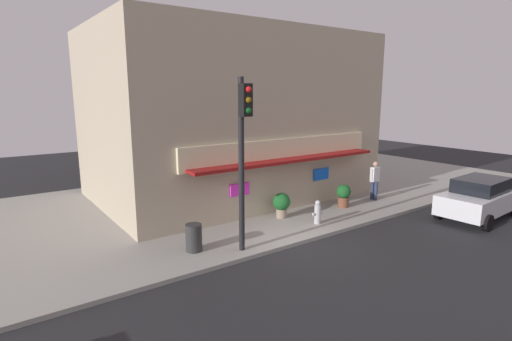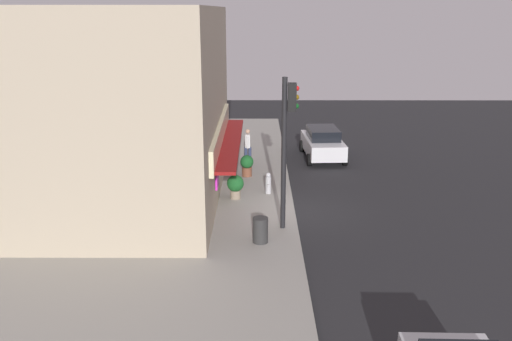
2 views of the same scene
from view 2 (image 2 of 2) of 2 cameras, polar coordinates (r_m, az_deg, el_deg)
ground_plane at (r=21.40m, az=4.08°, el=-4.32°), size 54.57×54.57×0.00m
sidewalk at (r=21.84m, az=-12.28°, el=-4.04°), size 36.38×12.31×0.13m
corner_building at (r=22.70m, az=-14.37°, el=6.78°), size 12.42×9.03×7.65m
traffic_light at (r=18.44m, az=3.31°, el=3.86°), size 0.32×0.58×5.38m
fire_hydrant at (r=22.84m, az=1.30°, el=-1.37°), size 0.48×0.24×0.92m
trash_can at (r=18.12m, az=0.47°, el=-6.33°), size 0.52×0.52×0.87m
pedestrian at (r=27.08m, az=-0.88°, el=2.72°), size 0.57×0.37×1.80m
potted_plant_by_doorway at (r=25.20m, az=-0.97°, el=0.64°), size 0.62×0.62×1.01m
potted_plant_by_window at (r=22.20m, az=-2.20°, el=-1.54°), size 0.70×0.70×1.01m
parked_car_white at (r=28.93m, az=7.08°, el=2.94°), size 4.27×2.23×1.65m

